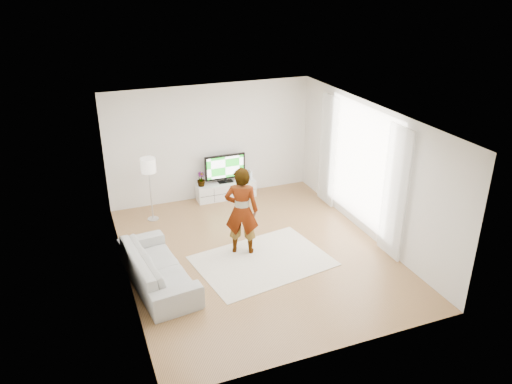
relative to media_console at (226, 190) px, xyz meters
name	(u,v)px	position (x,y,z in m)	size (l,w,h in m)	color
floor	(256,253)	(-0.27, -2.76, -0.21)	(6.00, 6.00, 0.00)	#B07F4F
ceiling	(256,117)	(-0.27, -2.76, 2.59)	(6.00, 6.00, 0.00)	white
wall_left	(121,211)	(-2.77, -2.76, 1.19)	(0.02, 6.00, 2.80)	silver
wall_right	(370,172)	(2.23, -2.76, 1.19)	(0.02, 6.00, 2.80)	silver
wall_back	(211,142)	(-0.27, 0.24, 1.19)	(5.00, 0.02, 2.80)	silver
wall_front	(336,272)	(-0.27, -5.76, 1.19)	(5.00, 0.02, 2.80)	silver
window	(361,165)	(2.21, -2.46, 1.24)	(0.01, 2.60, 2.50)	white
curtain_near	(395,193)	(2.13, -3.76, 1.14)	(0.04, 0.70, 2.60)	white
curtain_far	(328,150)	(2.13, -1.16, 1.14)	(0.04, 0.70, 2.60)	white
media_console	(226,190)	(0.00, 0.00, 0.00)	(1.46, 0.42, 0.41)	white
television	(225,167)	(0.00, 0.03, 0.59)	(1.01, 0.20, 0.70)	black
game_console	(250,174)	(0.64, 0.00, 0.32)	(0.07, 0.17, 0.23)	white
potted_plant	(201,179)	(-0.62, 0.00, 0.38)	(0.20, 0.20, 0.35)	#3F7238
rug	(263,261)	(-0.26, -3.08, -0.20)	(2.48, 1.78, 0.01)	beige
player	(242,211)	(-0.51, -2.59, 0.71)	(0.66, 0.43, 1.80)	#334772
sofa	(157,267)	(-2.28, -3.07, 0.12)	(2.25, 0.88, 0.66)	#ADAEA9
floor_lamp	(148,168)	(-1.91, -0.52, 1.04)	(0.33, 0.33, 1.47)	silver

